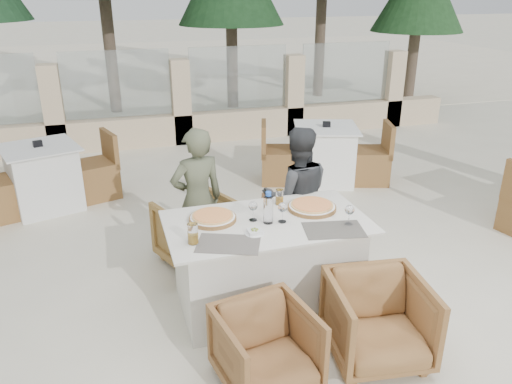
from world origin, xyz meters
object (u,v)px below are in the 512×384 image
object	(u,v)px
wine_glass_corner	(349,214)
armchair_near_right	(378,320)
dining_table	(267,263)
beer_glass_left	(193,234)
beer_glass_right	(279,197)
wine_glass_centre	(253,210)
olive_dish	(255,231)
pizza_right	(312,206)
water_bottle	(268,208)
armchair_far_left	(199,232)
armchair_far_right	(291,228)
wine_glass_near	(282,211)
diner_left	(198,200)
bg_table_a	(43,178)
armchair_near_left	(266,349)
bg_table_b	(325,155)
pizza_left	(213,218)
diner_right	(297,197)

from	to	relation	value
wine_glass_corner	armchair_near_right	xyz separation A→B (m)	(-0.04, -0.61, -0.55)
dining_table	beer_glass_left	world-z (taller)	beer_glass_left
armchair_near_right	beer_glass_right	bearing A→B (deg)	114.43
wine_glass_centre	olive_dish	size ratio (longest dim) A/B	1.67
pizza_right	wine_glass_corner	distance (m)	0.39
beer_glass_left	water_bottle	bearing A→B (deg)	14.72
armchair_far_left	armchair_far_right	world-z (taller)	armchair_far_left
wine_glass_near	wine_glass_corner	world-z (taller)	same
beer_glass_left	armchair_far_left	bearing A→B (deg)	78.06
diner_left	bg_table_a	world-z (taller)	diner_left
armchair_far_right	armchair_near_left	world-z (taller)	armchair_near_left
wine_glass_centre	bg_table_b	xyz separation A→B (m)	(1.75, 2.45, -0.48)
pizza_left	beer_glass_right	size ratio (longest dim) A/B	2.82
armchair_far_right	armchair_far_left	bearing A→B (deg)	11.55
dining_table	pizza_left	distance (m)	0.59
pizza_left	armchair_near_right	world-z (taller)	pizza_left
water_bottle	bg_table_b	size ratio (longest dim) A/B	0.16
pizza_left	diner_right	distance (m)	1.03
wine_glass_near	armchair_near_right	world-z (taller)	wine_glass_near
dining_table	pizza_right	size ratio (longest dim) A/B	3.98
diner_right	dining_table	bearing A→B (deg)	60.77
wine_glass_near	armchair_near_left	distance (m)	1.08
diner_right	bg_table_b	size ratio (longest dim) A/B	0.82
diner_right	bg_table_a	bearing A→B (deg)	-30.72
beer_glass_left	pizza_left	bearing A→B (deg)	56.93
water_bottle	wine_glass_centre	xyz separation A→B (m)	(-0.10, 0.08, -0.04)
dining_table	bg_table_b	xyz separation A→B (m)	(1.64, 2.50, 0.00)
beer_glass_left	beer_glass_right	xyz separation A→B (m)	(0.83, 0.48, -0.01)
wine_glass_near	bg_table_b	size ratio (longest dim) A/B	0.11
wine_glass_centre	armchair_far_right	world-z (taller)	wine_glass_centre
pizza_right	beer_glass_right	bearing A→B (deg)	141.77
armchair_near_right	water_bottle	bearing A→B (deg)	131.33
armchair_far_right	bg_table_b	bearing A→B (deg)	-104.10
dining_table	pizza_right	distance (m)	0.60
water_bottle	beer_glass_left	distance (m)	0.65
armchair_near_left	diner_left	distance (m)	1.71
dining_table	bg_table_a	world-z (taller)	same
water_bottle	wine_glass_centre	world-z (taller)	water_bottle
wine_glass_near	armchair_near_right	distance (m)	1.07
pizza_left	wine_glass_corner	bearing A→B (deg)	-21.06
wine_glass_corner	bg_table_b	size ratio (longest dim) A/B	0.11
pizza_left	bg_table_a	world-z (taller)	pizza_left
pizza_right	olive_dish	distance (m)	0.65
wine_glass_centre	wine_glass_near	xyz separation A→B (m)	(0.21, -0.10, 0.00)
olive_dish	armchair_near_right	bearing A→B (deg)	-43.35
wine_glass_corner	beer_glass_right	bearing A→B (deg)	126.01
olive_dish	bg_table_b	distance (m)	3.26
pizza_right	wine_glass_centre	xyz separation A→B (m)	(-0.53, -0.06, 0.07)
beer_glass_left	beer_glass_right	distance (m)	0.96
pizza_left	beer_glass_left	size ratio (longest dim) A/B	2.45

